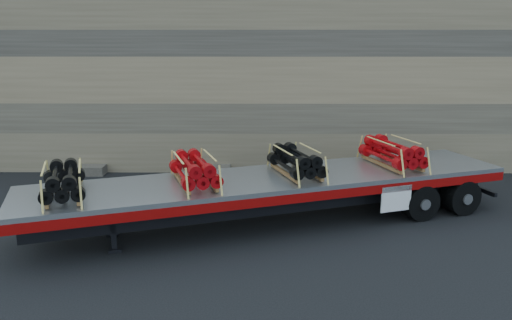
# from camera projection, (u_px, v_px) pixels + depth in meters

# --- Properties ---
(ground) EXTENTS (120.00, 120.00, 0.00)m
(ground) POSITION_uv_depth(u_px,v_px,m) (300.00, 216.00, 15.28)
(ground) COLOR black
(ground) RESTS_ON ground
(rock_wall) EXTENTS (44.00, 3.00, 7.00)m
(rock_wall) POSITION_uv_depth(u_px,v_px,m) (289.00, 82.00, 20.75)
(rock_wall) COLOR #7A6B54
(rock_wall) RESTS_ON ground
(trailer) EXTENTS (14.29, 7.22, 1.42)m
(trailer) POSITION_uv_depth(u_px,v_px,m) (274.00, 200.00, 14.60)
(trailer) COLOR #9B9DA2
(trailer) RESTS_ON ground
(bundle_front) EXTENTS (1.65, 2.29, 0.73)m
(bundle_front) POSITION_uv_depth(u_px,v_px,m) (63.00, 182.00, 12.58)
(bundle_front) COLOR black
(bundle_front) RESTS_ON trailer
(bundle_midfront) EXTENTS (1.69, 2.35, 0.75)m
(bundle_midfront) POSITION_uv_depth(u_px,v_px,m) (195.00, 171.00, 13.62)
(bundle_midfront) COLOR #AD090D
(bundle_midfront) RESTS_ON trailer
(bundle_midrear) EXTENTS (1.67, 2.31, 0.74)m
(bundle_midrear) POSITION_uv_depth(u_px,v_px,m) (296.00, 162.00, 14.56)
(bundle_midrear) COLOR black
(bundle_midrear) RESTS_ON trailer
(bundle_rear) EXTENTS (1.76, 2.44, 0.78)m
(bundle_rear) POSITION_uv_depth(u_px,v_px,m) (392.00, 153.00, 15.56)
(bundle_rear) COLOR #AD090D
(bundle_rear) RESTS_ON trailer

